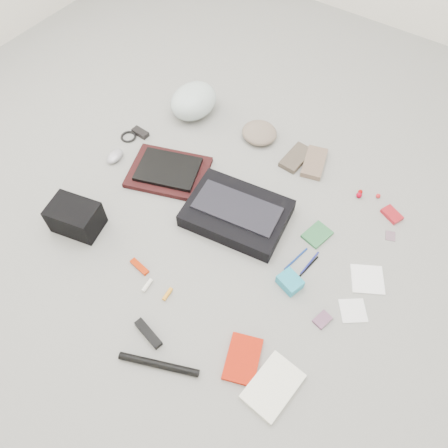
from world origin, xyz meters
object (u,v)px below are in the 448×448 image
Objects in this scene: book_red at (243,359)px; laptop at (168,169)px; accordion_wallet at (290,282)px; camera_bag at (76,217)px; messenger_bag at (237,213)px; bike_helmet at (194,101)px.

laptop is at bearing 125.42° from book_red.
book_red is 0.38m from accordion_wallet.
camera_bag is (-0.14, -0.49, 0.03)m from laptop.
messenger_bag is 1.61× the size of bike_helmet.
messenger_bag reaches higher than accordion_wallet.
camera_bag reaches higher than laptop.
book_red is at bearing -41.62° from bike_helmet.
bike_helmet is at bearing 77.98° from camera_bag.
book_red is (0.97, -0.09, -0.06)m from camera_bag.
camera_bag reaches higher than messenger_bag.
camera_bag is (-0.58, -0.45, 0.03)m from messenger_bag.
accordion_wallet is at bearing 72.14° from book_red.
laptop is at bearing 60.24° from camera_bag.
bike_helmet reaches higher than messenger_bag.
laptop is at bearing -65.41° from bike_helmet.
bike_helmet reaches higher than camera_bag.
bike_helmet reaches higher than laptop.
camera_bag is at bearing -150.41° from messenger_bag.
laptop is 1.01m from book_red.
camera_bag is 1.17× the size of book_red.
bike_helmet is 1.17m from accordion_wallet.
book_red is at bearing -62.82° from messenger_bag.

